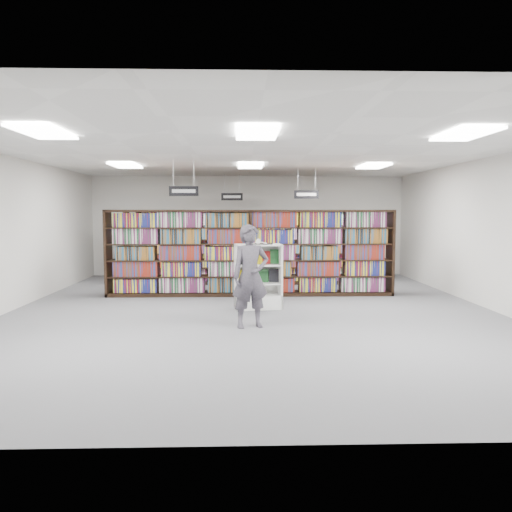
{
  "coord_description": "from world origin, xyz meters",
  "views": [
    {
      "loc": [
        -0.23,
        -10.2,
        2.04
      ],
      "look_at": [
        0.09,
        0.5,
        1.1
      ],
      "focal_mm": 35.0,
      "sensor_mm": 36.0,
      "label": 1
    }
  ],
  "objects_px": {
    "bookshelf_row_near": "(250,253)",
    "open_book": "(259,243)",
    "endcap_display": "(258,286)",
    "shopper": "(250,276)"
  },
  "relations": [
    {
      "from": "bookshelf_row_near",
      "to": "open_book",
      "type": "relative_size",
      "value": 11.92
    },
    {
      "from": "endcap_display",
      "to": "open_book",
      "type": "bearing_deg",
      "value": 20.15
    },
    {
      "from": "shopper",
      "to": "endcap_display",
      "type": "bearing_deg",
      "value": 68.28
    },
    {
      "from": "endcap_display",
      "to": "open_book",
      "type": "xyz_separation_m",
      "value": [
        0.02,
        0.01,
        0.93
      ]
    },
    {
      "from": "bookshelf_row_near",
      "to": "shopper",
      "type": "relative_size",
      "value": 3.84
    },
    {
      "from": "endcap_display",
      "to": "bookshelf_row_near",
      "type": "bearing_deg",
      "value": 88.0
    },
    {
      "from": "endcap_display",
      "to": "open_book",
      "type": "relative_size",
      "value": 2.33
    },
    {
      "from": "endcap_display",
      "to": "shopper",
      "type": "height_order",
      "value": "shopper"
    },
    {
      "from": "bookshelf_row_near",
      "to": "open_book",
      "type": "height_order",
      "value": "bookshelf_row_near"
    },
    {
      "from": "open_book",
      "to": "shopper",
      "type": "height_order",
      "value": "shopper"
    }
  ]
}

